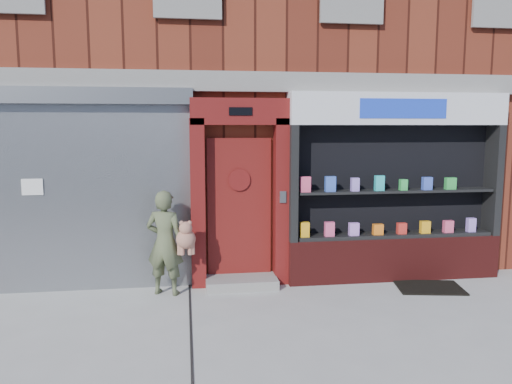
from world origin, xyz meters
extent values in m
plane|color=#9E9E99|center=(0.00, 0.00, 0.00)|extent=(80.00, 80.00, 0.00)
cube|color=#5D2115|center=(0.00, 6.00, 4.00)|extent=(12.00, 8.00, 8.00)
cube|color=gray|center=(0.00, 1.92, 3.15)|extent=(12.00, 0.16, 0.30)
cube|color=gray|center=(-3.00, 1.94, 1.40)|extent=(3.00, 0.10, 2.80)
cube|color=slate|center=(-3.00, 1.88, 2.92)|extent=(3.10, 0.30, 0.24)
cube|color=white|center=(-3.80, 1.88, 1.60)|extent=(0.30, 0.01, 0.24)
cube|color=#611110|center=(-1.40, 1.86, 1.30)|extent=(0.22, 0.28, 2.60)
cube|color=#611110|center=(-0.10, 1.86, 1.30)|extent=(0.22, 0.28, 2.60)
cube|color=#611110|center=(-0.75, 1.86, 2.70)|extent=(1.50, 0.28, 0.40)
cube|color=black|center=(-0.75, 1.71, 2.70)|extent=(0.35, 0.01, 0.12)
cube|color=#601411|center=(-0.75, 1.97, 1.20)|extent=(1.00, 0.06, 2.20)
cylinder|color=black|center=(-0.75, 1.93, 1.65)|extent=(0.28, 0.02, 0.28)
cylinder|color=#611110|center=(-0.75, 1.92, 1.65)|extent=(0.34, 0.02, 0.34)
cube|color=gray|center=(-0.75, 1.70, 0.07)|extent=(1.10, 0.55, 0.15)
cube|color=slate|center=(-0.10, 1.71, 1.40)|extent=(0.10, 0.02, 0.18)
cube|color=#571614|center=(1.75, 1.80, 0.35)|extent=(3.50, 0.40, 0.70)
cube|color=black|center=(0.06, 1.80, 1.60)|extent=(0.12, 0.40, 1.80)
cube|color=black|center=(3.44, 1.80, 1.60)|extent=(0.12, 0.40, 1.80)
cube|color=black|center=(1.75, 1.99, 1.60)|extent=(3.30, 0.03, 1.80)
cube|color=black|center=(1.75, 1.80, 0.73)|extent=(3.20, 0.36, 0.06)
cube|color=black|center=(1.75, 1.80, 1.45)|extent=(3.20, 0.36, 0.04)
cube|color=white|center=(1.75, 1.80, 2.75)|extent=(3.50, 0.40, 0.50)
cube|color=#1938BE|center=(1.75, 1.59, 2.75)|extent=(1.40, 0.01, 0.30)
cube|color=yellow|center=(0.25, 1.72, 0.88)|extent=(0.14, 0.09, 0.23)
cube|color=#F05085|center=(0.65, 1.72, 0.87)|extent=(0.15, 0.09, 0.23)
cube|color=#C283ED|center=(1.05, 1.72, 0.86)|extent=(0.15, 0.09, 0.20)
cube|color=orange|center=(1.45, 1.72, 0.84)|extent=(0.16, 0.09, 0.17)
cube|color=red|center=(1.85, 1.72, 0.85)|extent=(0.14, 0.09, 0.18)
cube|color=#FFAD1A|center=(2.25, 1.72, 0.86)|extent=(0.15, 0.09, 0.20)
cube|color=#F1507B|center=(2.65, 1.72, 0.86)|extent=(0.15, 0.09, 0.20)
cube|color=#AD87F3|center=(3.05, 1.72, 0.87)|extent=(0.13, 0.09, 0.23)
cube|color=#EF4F7B|center=(0.25, 1.72, 1.59)|extent=(0.16, 0.09, 0.24)
cube|color=blue|center=(0.65, 1.72, 1.59)|extent=(0.16, 0.09, 0.24)
cube|color=#A784EE|center=(1.05, 1.72, 1.57)|extent=(0.12, 0.09, 0.21)
cube|color=#27C2C6|center=(1.45, 1.72, 1.59)|extent=(0.14, 0.09, 0.24)
cube|color=green|center=(1.85, 1.72, 1.56)|extent=(0.11, 0.09, 0.17)
cube|color=blue|center=(2.25, 1.72, 1.57)|extent=(0.15, 0.09, 0.20)
cube|color=green|center=(2.65, 1.72, 1.56)|extent=(0.17, 0.09, 0.19)
imported|color=#535C3C|center=(-1.90, 1.55, 0.78)|extent=(0.66, 0.54, 1.56)
sphere|color=#A36751|center=(-1.59, 1.45, 0.85)|extent=(0.29, 0.29, 0.29)
sphere|color=#A36751|center=(-1.59, 1.40, 1.02)|extent=(0.19, 0.19, 0.19)
sphere|color=#A36751|center=(-1.65, 1.40, 1.10)|extent=(0.07, 0.07, 0.07)
sphere|color=#A36751|center=(-1.53, 1.40, 1.10)|extent=(0.07, 0.07, 0.07)
cylinder|color=#A36751|center=(-1.69, 1.45, 0.70)|extent=(0.07, 0.07, 0.17)
cylinder|color=#A36751|center=(-1.49, 1.45, 0.70)|extent=(0.07, 0.07, 0.17)
cylinder|color=#A36751|center=(-1.65, 1.43, 0.70)|extent=(0.07, 0.07, 0.17)
cylinder|color=#A36751|center=(-1.53, 1.43, 0.70)|extent=(0.07, 0.07, 0.17)
cube|color=black|center=(2.12, 1.24, 0.01)|extent=(1.08, 0.85, 0.02)
camera|label=1|loc=(-1.58, -5.74, 2.49)|focal=35.00mm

